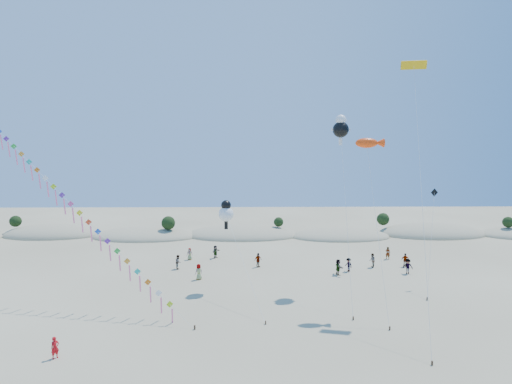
# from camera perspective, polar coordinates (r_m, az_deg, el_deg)

# --- Properties ---
(ground) EXTENTS (160.00, 160.00, 0.00)m
(ground) POSITION_cam_1_polar(r_m,az_deg,el_deg) (28.91, -3.13, -24.24)
(ground) COLOR gray
(ground) RESTS_ON ground
(dune_ridge) EXTENTS (145.30, 11.49, 5.57)m
(dune_ridge) POSITION_cam_1_polar(r_m,az_deg,el_deg) (71.60, -0.94, -5.75)
(dune_ridge) COLOR gray
(dune_ridge) RESTS_ON ground
(kite_train) EXTENTS (23.96, 13.11, 18.56)m
(kite_train) POSITION_cam_1_polar(r_m,az_deg,el_deg) (43.76, -23.82, -1.22)
(kite_train) COLOR #3F2D1E
(kite_train) RESTS_ON ground
(fish_kite) EXTENTS (2.61, 6.83, 15.44)m
(fish_kite) POSITION_cam_1_polar(r_m,az_deg,el_deg) (40.56, 14.93, 6.27)
(fish_kite) COLOR #3F2D1E
(fish_kite) RESTS_ON ground
(cartoon_kite_low) EXTENTS (4.54, 10.42, 9.20)m
(cartoon_kite_low) POSITION_cam_1_polar(r_m,az_deg,el_deg) (44.13, -4.01, -2.71)
(cartoon_kite_low) COLOR #3F2D1E
(cartoon_kite_low) RESTS_ON ground
(cartoon_kite_high) EXTENTS (2.00, 11.24, 18.01)m
(cartoon_kite_high) POSITION_cam_1_polar(r_m,az_deg,el_deg) (46.20, 11.24, 8.39)
(cartoon_kite_high) COLOR #3F2D1E
(cartoon_kite_high) RESTS_ON ground
(parafoil_kite) EXTENTS (4.27, 13.76, 22.61)m
(parafoil_kite) POSITION_cam_1_polar(r_m,az_deg,el_deg) (43.49, 20.32, 15.07)
(parafoil_kite) COLOR #3F2D1E
(parafoil_kite) RESTS_ON ground
(dark_kite) EXTENTS (3.38, 6.17, 10.21)m
(dark_kite) POSITION_cam_1_polar(r_m,az_deg,el_deg) (48.19, 22.46, -3.68)
(dark_kite) COLOR #3F2D1E
(dark_kite) RESTS_ON ground
(flyer_foreground) EXTENTS (0.65, 0.66, 1.54)m
(flyer_foreground) POSITION_cam_1_polar(r_m,az_deg,el_deg) (34.37, -25.22, -18.27)
(flyer_foreground) COLOR red
(flyer_foreground) RESTS_ON ground
(beachgoers) EXTENTS (28.63, 10.65, 1.81)m
(beachgoers) POSITION_cam_1_polar(r_m,az_deg,el_deg) (52.62, 5.97, -9.21)
(beachgoers) COLOR slate
(beachgoers) RESTS_ON ground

